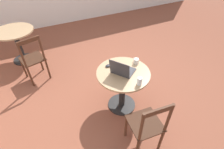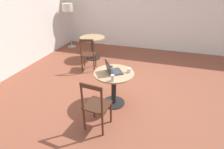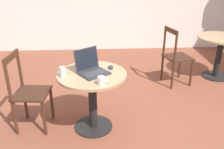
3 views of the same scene
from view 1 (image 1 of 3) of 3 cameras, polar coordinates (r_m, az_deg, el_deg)
The scene contains 9 objects.
ground_plane at distance 3.38m, azimuth 2.19°, elevation -3.26°, with size 16.00×16.00×0.00m, color brown.
cafe_table_near at distance 2.65m, azimuth 3.53°, elevation -2.52°, with size 0.78×0.78×0.72m.
cafe_table_mid at distance 4.23m, azimuth -28.76°, elevation 10.13°, with size 0.78×0.78×0.72m.
chair_near_left at distance 2.28m, azimuth 11.30°, elevation -16.06°, with size 0.43×0.43×0.94m.
chair_mid_left at distance 3.53m, azimuth -24.36°, elevation 4.46°, with size 0.48×0.48×0.94m.
laptop at distance 2.48m, azimuth 3.37°, elevation 1.50°, with size 0.41×0.41×0.26m.
mouse at distance 2.62m, azimuth -1.18°, elevation 2.91°, with size 0.06×0.10×0.03m.
mug at distance 2.69m, azimuth 7.87°, elevation 4.37°, with size 0.11×0.08×0.08m.
drinking_glass at distance 2.32m, azimuth 8.99°, elevation -2.16°, with size 0.07×0.07×0.11m.
Camera 1 is at (-2.12, 1.19, 2.34)m, focal length 28.00 mm.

